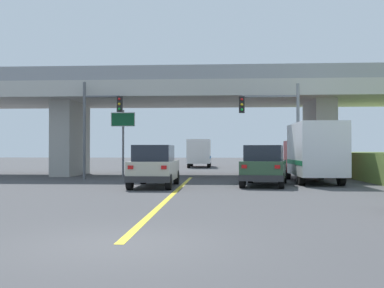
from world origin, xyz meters
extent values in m
plane|color=#424244|center=(0.00, 24.10, 0.00)|extent=(160.00, 160.00, 0.00)
cube|color=#B7B5AD|center=(0.00, 24.10, 5.66)|extent=(34.10, 8.21, 1.02)
cube|color=#A8A69F|center=(-8.75, 24.10, 2.58)|extent=(1.38, 4.93, 5.15)
cube|color=#A8A69F|center=(8.75, 24.10, 2.58)|extent=(1.38, 4.93, 5.15)
cube|color=gray|center=(0.00, 20.14, 6.62)|extent=(34.10, 0.20, 0.90)
cube|color=gray|center=(0.00, 28.05, 6.62)|extent=(34.10, 0.20, 0.90)
cube|color=yellow|center=(0.00, 10.84, 0.00)|extent=(0.20, 21.69, 0.01)
cube|color=#B7B29E|center=(-1.27, 13.92, 0.81)|extent=(1.95, 4.79, 0.90)
cube|color=#1E232D|center=(-1.27, 13.56, 1.64)|extent=(1.72, 2.64, 0.76)
cube|color=#2D2D30|center=(-1.27, 11.57, 0.50)|extent=(1.99, 0.20, 0.28)
cube|color=red|center=(-2.00, 11.50, 1.03)|extent=(0.24, 0.06, 0.16)
cube|color=red|center=(-0.54, 11.50, 1.03)|extent=(0.24, 0.06, 0.16)
cylinder|color=black|center=(-2.15, 15.77, 0.36)|extent=(0.26, 0.72, 0.72)
cylinder|color=black|center=(-0.39, 15.77, 0.36)|extent=(0.26, 0.72, 0.72)
cylinder|color=black|center=(-2.15, 12.07, 0.36)|extent=(0.26, 0.72, 0.72)
cylinder|color=black|center=(-0.39, 12.07, 0.36)|extent=(0.26, 0.72, 0.72)
cube|color=#2D4C33|center=(4.15, 15.05, 0.81)|extent=(2.77, 5.06, 0.90)
cube|color=#1E232D|center=(4.09, 14.69, 1.64)|extent=(2.17, 2.89, 0.76)
cube|color=#2D2D30|center=(3.76, 12.73, 0.50)|extent=(2.04, 0.54, 0.28)
cube|color=red|center=(3.01, 12.79, 1.03)|extent=(0.25, 0.10, 0.16)
cube|color=red|center=(4.48, 12.54, 1.03)|extent=(0.25, 0.10, 0.16)
cylinder|color=black|center=(3.57, 17.02, 0.36)|extent=(0.38, 0.75, 0.72)
cylinder|color=black|center=(5.34, 16.72, 0.36)|extent=(0.38, 0.75, 0.72)
cylinder|color=black|center=(2.95, 13.37, 0.36)|extent=(0.38, 0.75, 0.72)
cylinder|color=black|center=(4.72, 13.08, 0.36)|extent=(0.38, 0.75, 0.72)
cube|color=red|center=(7.00, 20.12, 1.40)|extent=(2.20, 2.00, 1.90)
cube|color=silver|center=(7.00, 16.55, 1.83)|extent=(2.31, 5.14, 2.76)
cube|color=#197F4C|center=(7.00, 16.55, 1.14)|extent=(2.33, 5.04, 0.24)
cylinder|color=black|center=(6.00, 20.12, 0.45)|extent=(0.30, 0.90, 0.90)
cylinder|color=black|center=(8.00, 20.12, 0.45)|extent=(0.30, 0.90, 0.90)
cylinder|color=black|center=(6.00, 15.26, 0.45)|extent=(0.30, 0.90, 0.90)
cylinder|color=black|center=(8.00, 15.26, 0.45)|extent=(0.30, 0.90, 0.90)
cylinder|color=slate|center=(6.42, 18.72, 2.83)|extent=(0.18, 0.18, 5.66)
cylinder|color=slate|center=(4.79, 18.72, 4.92)|extent=(3.25, 0.12, 0.12)
cube|color=black|center=(3.17, 18.72, 4.44)|extent=(0.32, 0.26, 0.96)
sphere|color=red|center=(3.17, 18.57, 4.74)|extent=(0.16, 0.16, 0.16)
sphere|color=gold|center=(3.17, 18.57, 4.44)|extent=(0.16, 0.16, 0.16)
sphere|color=green|center=(3.17, 18.57, 4.14)|extent=(0.16, 0.16, 0.16)
cylinder|color=#56595E|center=(-6.42, 19.52, 2.99)|extent=(0.18, 0.18, 5.97)
cylinder|color=#56595E|center=(-5.32, 19.52, 5.08)|extent=(2.19, 0.12, 0.12)
cube|color=black|center=(-4.23, 19.52, 4.60)|extent=(0.32, 0.26, 0.96)
sphere|color=red|center=(-4.23, 19.37, 4.90)|extent=(0.16, 0.16, 0.16)
sphere|color=gold|center=(-4.23, 19.37, 4.60)|extent=(0.16, 0.16, 0.16)
sphere|color=green|center=(-4.23, 19.37, 4.30)|extent=(0.16, 0.16, 0.16)
cylinder|color=slate|center=(-4.63, 22.47, 2.24)|extent=(0.14, 0.14, 4.48)
cube|color=#146638|center=(-4.63, 22.41, 3.85)|extent=(1.54, 0.08, 0.86)
cube|color=white|center=(-4.63, 22.41, 3.85)|extent=(1.62, 0.04, 0.94)
cube|color=red|center=(-0.25, 43.15, 1.40)|extent=(2.20, 2.00, 1.90)
cube|color=white|center=(-0.25, 39.68, 1.67)|extent=(2.31, 4.93, 2.43)
cube|color=#195999|center=(-0.25, 39.68, 1.06)|extent=(2.33, 4.83, 0.24)
cylinder|color=black|center=(-1.25, 43.15, 0.45)|extent=(0.30, 0.90, 0.90)
cylinder|color=black|center=(0.75, 43.15, 0.45)|extent=(0.30, 0.90, 0.90)
cylinder|color=black|center=(-1.25, 38.45, 0.45)|extent=(0.30, 0.90, 0.90)
cylinder|color=black|center=(0.75, 38.45, 0.45)|extent=(0.30, 0.90, 0.90)
camera|label=1|loc=(1.91, -8.70, 1.77)|focal=43.78mm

